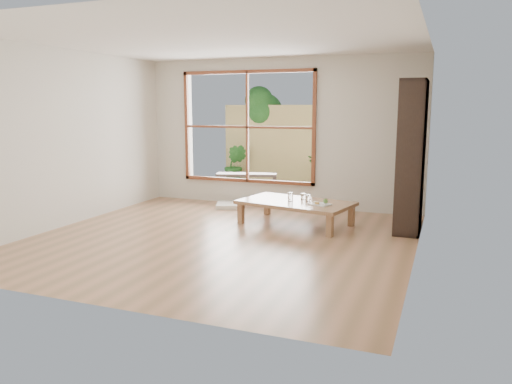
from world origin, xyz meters
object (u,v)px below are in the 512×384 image
bookshelf (411,157)px  garden_bench (247,176)px  food_tray (321,203)px  low_table (296,204)px

bookshelf → garden_bench: 3.97m
bookshelf → food_tray: size_ratio=6.15×
low_table → bookshelf: (1.61, 0.28, 0.75)m
low_table → bookshelf: 1.80m
bookshelf → food_tray: bookshelf is taller
low_table → garden_bench: garden_bench is taller
bookshelf → low_table: bearing=-170.2°
low_table → food_tray: 0.45m
food_tray → garden_bench: 3.25m
low_table → food_tray: size_ratio=5.20×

